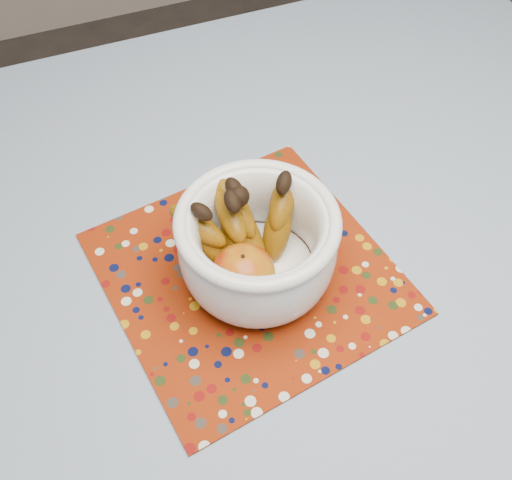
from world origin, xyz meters
The scene contains 4 objects.
table centered at (0.00, 0.00, 0.67)m, with size 1.20×1.20×0.75m.
tablecloth centered at (0.00, 0.00, 0.76)m, with size 1.32×1.32×0.01m, color slate.
placemat centered at (-0.11, 0.05, 0.76)m, with size 0.37×0.37×0.00m, color maroon.
fruit_bowl centered at (-0.10, 0.05, 0.84)m, with size 0.25×0.21×0.15m.
Camera 1 is at (-0.27, -0.39, 1.46)m, focal length 42.00 mm.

